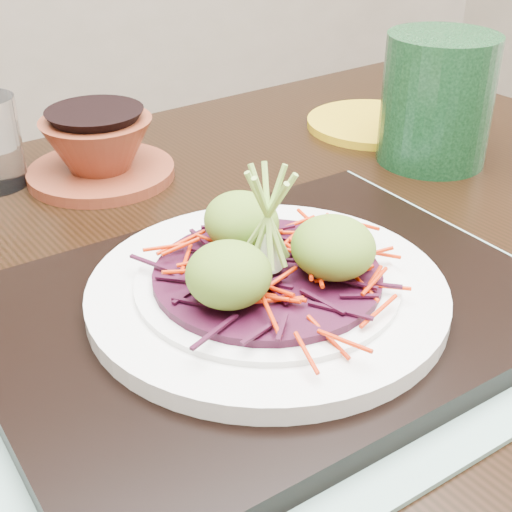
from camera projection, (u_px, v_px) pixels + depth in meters
name	position (u px, v px, depth m)	size (l,w,h in m)	color
dining_table	(226.00, 369.00, 0.71)	(1.45, 1.09, 0.82)	black
placemat	(267.00, 323.00, 0.59)	(0.51, 0.40, 0.00)	gray
serving_tray	(267.00, 310.00, 0.58)	(0.45, 0.33, 0.02)	black
white_plate	(267.00, 290.00, 0.57)	(0.29, 0.29, 0.02)	white
cabbage_bed	(267.00, 275.00, 0.57)	(0.18, 0.18, 0.01)	#390B21
carrot_julienne	(267.00, 265.00, 0.56)	(0.22, 0.22, 0.01)	red
guacamole_scoops	(268.00, 247.00, 0.55)	(0.16, 0.14, 0.05)	#527723
scallion_garnish	(268.00, 221.00, 0.54)	(0.07, 0.07, 0.10)	#8FBC4B
terracotta_bowl_set	(99.00, 152.00, 0.83)	(0.19, 0.19, 0.07)	maroon
yellow_plate	(372.00, 123.00, 1.00)	(0.18, 0.18, 0.01)	gold
green_jar	(437.00, 100.00, 0.86)	(0.13, 0.13, 0.16)	#194623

